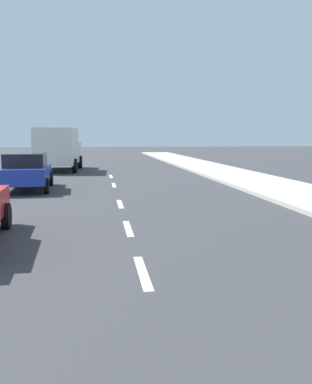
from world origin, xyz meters
name	(u,v)px	position (x,y,z in m)	size (l,w,h in m)	color
ground_plane	(118,198)	(0.00, 20.00, 0.00)	(160.00, 160.00, 0.00)	#38383A
sidewalk_strip	(276,187)	(7.04, 22.00, 0.07)	(3.60, 80.00, 0.14)	#B2ADA3
lane_stripe_3	(143,272)	(0.00, 11.34, 0.00)	(0.16, 1.80, 0.01)	white
lane_stripe_4	(128,228)	(0.00, 14.75, 0.00)	(0.16, 1.80, 0.01)	white
lane_stripe_5	(120,204)	(0.00, 18.58, 0.00)	(0.16, 1.80, 0.01)	white
lane_stripe_6	(114,185)	(0.00, 24.18, 0.00)	(0.16, 1.80, 0.01)	white
lane_stripe_7	(111,176)	(0.00, 28.55, 0.00)	(0.16, 1.80, 0.01)	white
parked_car_blue	(27,170)	(-3.72, 22.90, 0.84)	(2.14, 4.35, 1.57)	#1E389E
delivery_truck	(59,148)	(-3.30, 33.12, 1.50)	(2.89, 6.34, 2.80)	beige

